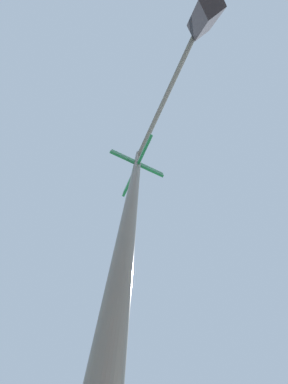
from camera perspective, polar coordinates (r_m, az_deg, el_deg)
traffic_signal_near at (r=3.02m, az=7.40°, el=24.50°), size 1.84×2.78×5.74m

